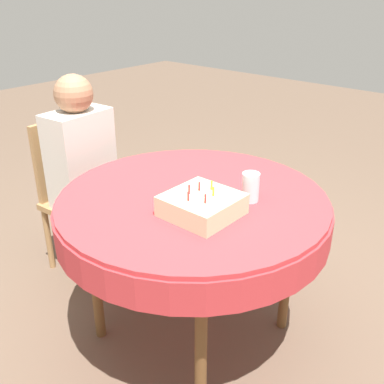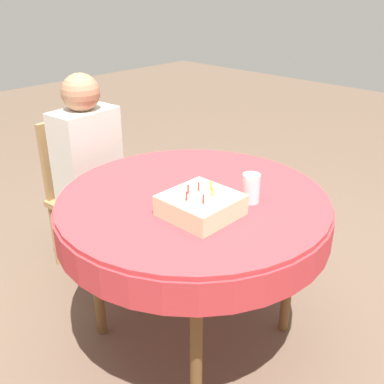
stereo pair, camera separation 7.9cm
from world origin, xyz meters
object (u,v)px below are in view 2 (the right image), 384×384
person (90,157)px  birthday_cake (201,205)px  drinking_glass (251,188)px  chair (83,189)px

person → birthday_cake: bearing=-103.4°
birthday_cake → person: bearing=81.9°
person → drinking_glass: (0.09, -1.07, 0.12)m
person → birthday_cake: person is taller
person → drinking_glass: person is taller
person → chair: bearing=90.0°
birthday_cake → chair: bearing=83.0°
birthday_cake → drinking_glass: size_ratio=2.16×
chair → drinking_glass: chair is taller
birthday_cake → drinking_glass: drinking_glass is taller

